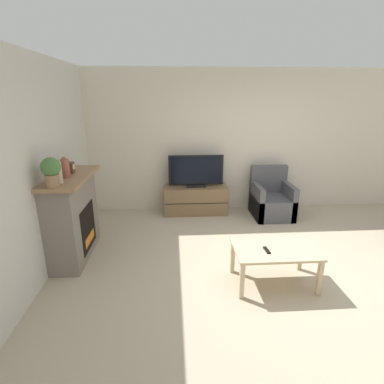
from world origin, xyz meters
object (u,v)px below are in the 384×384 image
(remote, at_px, (267,250))
(mantel_vase_centre_left, at_px, (65,168))
(tv_stand, at_px, (196,200))
(tv, at_px, (196,172))
(coffee_table, at_px, (275,253))
(mantel_vase_left, at_px, (57,172))
(mantel_clock, at_px, (71,168))
(fireplace, at_px, (73,216))
(potted_plant, at_px, (51,171))
(armchair, at_px, (271,201))

(remote, bearing_deg, mantel_vase_centre_left, 157.59)
(tv_stand, bearing_deg, tv, -90.00)
(coffee_table, bearing_deg, mantel_vase_left, 169.82)
(mantel_vase_left, relative_size, coffee_table, 0.31)
(mantel_clock, height_order, coffee_table, mantel_clock)
(mantel_clock, bearing_deg, remote, -22.57)
(tv, bearing_deg, fireplace, -140.14)
(fireplace, bearing_deg, tv_stand, 39.90)
(mantel_clock, distance_m, potted_plant, 0.67)
(mantel_vase_centre_left, distance_m, mantel_clock, 0.23)
(armchair, bearing_deg, remote, -109.50)
(potted_plant, distance_m, armchair, 3.88)
(mantel_vase_centre_left, bearing_deg, tv, 41.82)
(mantel_vase_left, distance_m, armchair, 3.80)
(mantel_vase_left, xyz_separation_m, tv_stand, (1.82, 1.92, -1.07))
(mantel_vase_centre_left, distance_m, tv, 2.49)
(mantel_vase_centre_left, distance_m, armchair, 3.68)
(mantel_clock, bearing_deg, tv_stand, 37.78)
(mantel_vase_centre_left, relative_size, tv_stand, 0.22)
(remote, bearing_deg, tv, 100.43)
(mantel_clock, bearing_deg, potted_plant, -90.07)
(fireplace, height_order, potted_plant, potted_plant)
(tv_stand, bearing_deg, potted_plant, -131.29)
(tv_stand, bearing_deg, coffee_table, -72.26)
(coffee_table, bearing_deg, tv_stand, 107.74)
(coffee_table, bearing_deg, tv, 107.75)
(armchair, xyz_separation_m, remote, (-0.78, -2.20, 0.18))
(potted_plant, distance_m, remote, 2.65)
(tv_stand, height_order, tv, tv)
(armchair, bearing_deg, tv, 170.83)
(tv, bearing_deg, armchair, -9.17)
(tv_stand, xyz_separation_m, coffee_table, (0.76, -2.38, 0.14))
(mantel_clock, height_order, remote, mantel_clock)
(mantel_vase_left, xyz_separation_m, potted_plant, (0.00, -0.16, 0.05))
(armchair, bearing_deg, fireplace, -158.18)
(tv_stand, height_order, remote, tv_stand)
(mantel_vase_left, height_order, mantel_vase_centre_left, mantel_vase_left)
(fireplace, relative_size, mantel_vase_centre_left, 4.65)
(mantel_vase_left, height_order, remote, mantel_vase_left)
(potted_plant, height_order, armchair, potted_plant)
(mantel_vase_centre_left, bearing_deg, armchair, 23.35)
(mantel_vase_centre_left, distance_m, coffee_table, 2.84)
(tv_stand, height_order, coffee_table, tv_stand)
(mantel_vase_left, relative_size, potted_plant, 0.88)
(tv, bearing_deg, tv_stand, 90.00)
(mantel_vase_left, bearing_deg, remote, -11.88)
(mantel_vase_centre_left, relative_size, armchair, 0.29)
(fireplace, distance_m, mantel_clock, 0.67)
(coffee_table, bearing_deg, potted_plant, 173.24)
(coffee_table, bearing_deg, mantel_vase_centre_left, 163.85)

